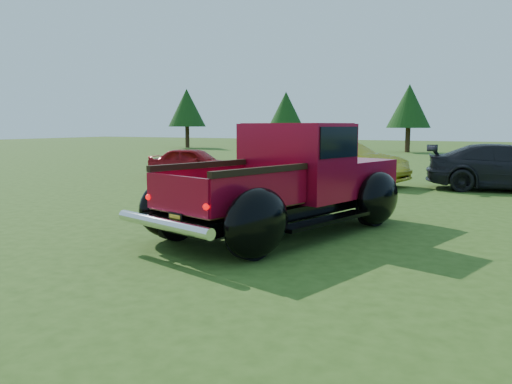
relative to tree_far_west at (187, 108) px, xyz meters
name	(u,v)px	position (x,y,z in m)	size (l,w,h in m)	color
ground	(260,245)	(22.00, -30.00, -3.52)	(120.00, 120.00, 0.00)	#2F4C15
tree_far_west	(187,108)	(0.00, 0.00, 0.00)	(3.33, 3.33, 5.20)	#332114
tree_west	(286,111)	(10.00, -1.00, -0.41)	(2.94, 2.94, 4.60)	#332114
tree_mid_left	(409,106)	(19.00, 1.00, -0.14)	(3.20, 3.20, 5.00)	#332114
pickup_truck	(296,179)	(22.01, -28.45, -2.55)	(3.82, 5.85, 2.04)	black
show_car_red	(194,163)	(15.06, -21.56, -2.93)	(1.39, 3.45, 1.18)	maroon
show_car_yellow	(339,162)	(20.50, -20.77, -2.77)	(1.59, 4.57, 1.51)	#B5A218
show_car_grey	(511,168)	(25.76, -20.22, -2.81)	(2.00, 4.92, 1.43)	black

